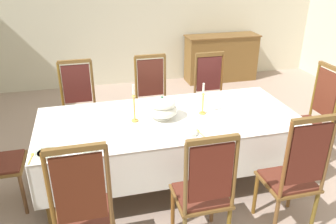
% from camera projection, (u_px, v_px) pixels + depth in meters
% --- Properties ---
extents(ground, '(7.75, 6.52, 0.04)m').
position_uv_depth(ground, '(168.00, 177.00, 3.88)').
color(ground, tan).
extents(dining_table, '(2.65, 1.15, 0.77)m').
position_uv_depth(dining_table, '(169.00, 124.00, 3.52)').
color(dining_table, brown).
rests_on(dining_table, ground).
extents(tablecloth, '(2.67, 1.17, 0.45)m').
position_uv_depth(tablecloth, '(169.00, 128.00, 3.54)').
color(tablecloth, white).
rests_on(tablecloth, dining_table).
extents(chair_south_a, '(0.44, 0.42, 1.19)m').
position_uv_depth(chair_south_a, '(83.00, 209.00, 2.49)').
color(chair_south_a, brown).
rests_on(chair_south_a, ground).
extents(chair_north_a, '(0.44, 0.42, 1.15)m').
position_uv_depth(chair_north_a, '(79.00, 106.00, 4.23)').
color(chair_north_a, brown).
rests_on(chair_north_a, ground).
extents(chair_south_b, '(0.44, 0.42, 1.13)m').
position_uv_depth(chair_south_b, '(204.00, 191.00, 2.71)').
color(chair_south_b, brown).
rests_on(chair_south_b, ground).
extents(chair_north_b, '(0.44, 0.42, 1.15)m').
position_uv_depth(chair_north_b, '(153.00, 99.00, 4.44)').
color(chair_north_b, brown).
rests_on(chair_north_b, ground).
extents(chair_south_c, '(0.44, 0.42, 1.19)m').
position_uv_depth(chair_south_c, '(294.00, 174.00, 2.89)').
color(chair_south_c, brown).
rests_on(chair_south_c, ground).
extents(chair_north_c, '(0.44, 0.42, 1.12)m').
position_uv_depth(chair_north_c, '(211.00, 94.00, 4.63)').
color(chair_north_c, brown).
rests_on(chair_north_c, ground).
extents(chair_head_east, '(0.42, 0.44, 1.19)m').
position_uv_depth(chair_head_east, '(313.00, 115.00, 3.95)').
color(chair_head_east, brown).
rests_on(chair_head_east, ground).
extents(soup_tureen, '(0.31, 0.31, 0.25)m').
position_uv_depth(soup_tureen, '(162.00, 108.00, 3.42)').
color(soup_tureen, white).
rests_on(soup_tureen, tablecloth).
extents(candlestick_west, '(0.07, 0.07, 0.39)m').
position_uv_depth(candlestick_west, '(134.00, 107.00, 3.34)').
color(candlestick_west, gold).
rests_on(candlestick_west, tablecloth).
extents(candlestick_east, '(0.07, 0.07, 0.34)m').
position_uv_depth(candlestick_east, '(203.00, 102.00, 3.51)').
color(candlestick_east, gold).
rests_on(candlestick_east, tablecloth).
extents(bowl_near_left, '(0.19, 0.19, 0.04)m').
position_uv_depth(bowl_near_left, '(47.00, 154.00, 2.80)').
color(bowl_near_left, white).
rests_on(bowl_near_left, tablecloth).
extents(bowl_near_right, '(0.15, 0.15, 0.03)m').
position_uv_depth(bowl_near_right, '(190.00, 133.00, 3.14)').
color(bowl_near_right, white).
rests_on(bowl_near_right, tablecloth).
extents(bowl_far_left, '(0.16, 0.16, 0.03)m').
position_uv_depth(bowl_far_left, '(87.00, 149.00, 2.87)').
color(bowl_far_left, white).
rests_on(bowl_far_left, tablecloth).
extents(spoon_primary, '(0.04, 0.18, 0.01)m').
position_uv_depth(spoon_primary, '(32.00, 156.00, 2.80)').
color(spoon_primary, gold).
rests_on(spoon_primary, tablecloth).
extents(spoon_secondary, '(0.04, 0.18, 0.01)m').
position_uv_depth(spoon_secondary, '(199.00, 132.00, 3.20)').
color(spoon_secondary, gold).
rests_on(spoon_secondary, tablecloth).
extents(sideboard, '(1.44, 0.48, 0.90)m').
position_uv_depth(sideboard, '(221.00, 58.00, 6.72)').
color(sideboard, brown).
rests_on(sideboard, ground).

